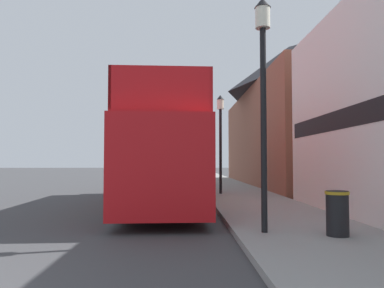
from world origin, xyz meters
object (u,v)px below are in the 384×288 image
at_px(lamp_post_second, 220,125).
at_px(lamp_post_nearest, 263,70).
at_px(litter_bin, 337,212).
at_px(tour_bus, 164,158).
at_px(lamp_post_third, 204,139).
at_px(parked_car_ahead_of_bus, 182,177).

bearing_deg(lamp_post_second, lamp_post_nearest, -90.34).
xyz_separation_m(lamp_post_second, litter_bin, (1.33, -9.92, -2.71)).
relative_size(tour_bus, lamp_post_second, 2.50).
xyz_separation_m(lamp_post_nearest, litter_bin, (1.38, -0.43, -2.97)).
bearing_deg(lamp_post_third, parked_car_ahead_of_bus, -110.02).
xyz_separation_m(tour_bus, lamp_post_third, (2.31, 12.74, 1.46)).
height_order(parked_car_ahead_of_bus, lamp_post_second, lamp_post_second).
xyz_separation_m(parked_car_ahead_of_bus, lamp_post_third, (1.62, 4.43, 2.51)).
bearing_deg(parked_car_ahead_of_bus, lamp_post_third, 67.25).
relative_size(tour_bus, litter_bin, 12.78).
relative_size(lamp_post_second, lamp_post_third, 1.03).
distance_m(tour_bus, lamp_post_second, 4.38).
relative_size(parked_car_ahead_of_bus, litter_bin, 4.43).
bearing_deg(lamp_post_second, lamp_post_third, 91.15).
bearing_deg(tour_bus, lamp_post_third, 77.61).
bearing_deg(litter_bin, lamp_post_nearest, 162.77).
height_order(tour_bus, lamp_post_second, lamp_post_second).
relative_size(lamp_post_nearest, lamp_post_second, 1.09).
bearing_deg(lamp_post_second, litter_bin, -82.38).
xyz_separation_m(tour_bus, lamp_post_nearest, (2.44, -6.24, 1.81)).
bearing_deg(lamp_post_third, lamp_post_second, -88.85).
xyz_separation_m(parked_car_ahead_of_bus, lamp_post_second, (1.81, -5.06, 2.60)).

